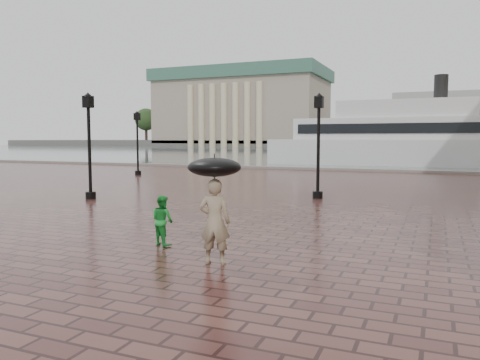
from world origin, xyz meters
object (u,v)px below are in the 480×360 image
object	(u,v)px
street_lamps	(174,144)
child_pedestrian	(162,220)
ferry_near	(404,139)
adult_pedestrian	(215,222)

from	to	relation	value
street_lamps	child_pedestrian	world-z (taller)	street_lamps
ferry_near	adult_pedestrian	bearing A→B (deg)	-91.51
adult_pedestrian	child_pedestrian	distance (m)	2.22
street_lamps	ferry_near	world-z (taller)	ferry_near
street_lamps	adult_pedestrian	bearing A→B (deg)	-56.08
adult_pedestrian	child_pedestrian	size ratio (longest dim) A/B	1.45
street_lamps	ferry_near	distance (m)	28.76
street_lamps	ferry_near	xyz separation A→B (m)	(9.75, 27.06, 0.25)
adult_pedestrian	child_pedestrian	bearing A→B (deg)	-39.80
street_lamps	adult_pedestrian	world-z (taller)	street_lamps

